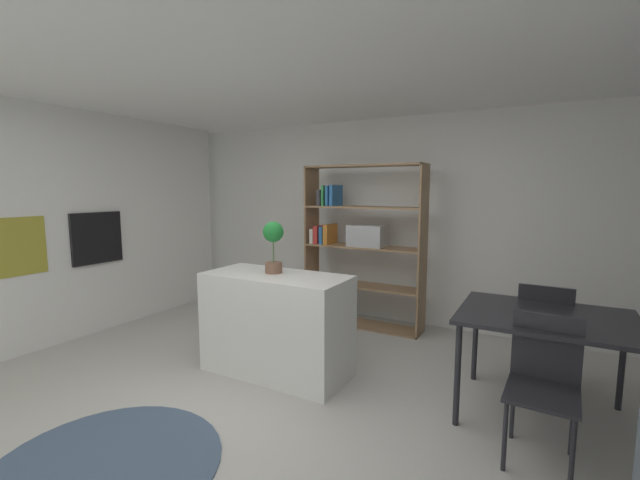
% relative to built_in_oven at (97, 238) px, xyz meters
% --- Properties ---
extents(ground_plane, '(9.31, 9.31, 0.00)m').
position_rel_built_in_oven_xyz_m(ground_plane, '(2.69, -0.50, -1.13)').
color(ground_plane, beige).
extents(ceiling_slab, '(6.77, 5.33, 0.06)m').
position_rel_built_in_oven_xyz_m(ceiling_slab, '(2.69, -0.50, 1.48)').
color(ceiling_slab, white).
rests_on(ceiling_slab, ground_plane).
extents(back_partition, '(6.77, 0.06, 2.58)m').
position_rel_built_in_oven_xyz_m(back_partition, '(2.69, 2.13, 0.16)').
color(back_partition, silver).
rests_on(back_partition, ground_plane).
extents(tall_cabinet_run_left, '(0.61, 4.80, 2.58)m').
position_rel_built_in_oven_xyz_m(tall_cabinet_run_left, '(-0.33, -0.50, 0.16)').
color(tall_cabinet_run_left, white).
rests_on(tall_cabinet_run_left, ground_plane).
extents(built_in_oven, '(0.06, 0.61, 0.60)m').
position_rel_built_in_oven_xyz_m(built_in_oven, '(0.00, 0.00, 0.00)').
color(built_in_oven, black).
rests_on(built_in_oven, ground_plane).
extents(kitchen_island, '(1.34, 0.62, 0.93)m').
position_rel_built_in_oven_xyz_m(kitchen_island, '(2.49, 0.09, -0.67)').
color(kitchen_island, white).
rests_on(kitchen_island, ground_plane).
extents(potted_plant_on_island, '(0.19, 0.19, 0.48)m').
position_rel_built_in_oven_xyz_m(potted_plant_on_island, '(2.43, 0.14, 0.09)').
color(potted_plant_on_island, brown).
rests_on(potted_plant_on_island, kitchen_island).
extents(open_bookshelf, '(1.49, 0.36, 1.99)m').
position_rel_built_in_oven_xyz_m(open_bookshelf, '(2.56, 1.71, -0.09)').
color(open_bookshelf, '#997551').
rests_on(open_bookshelf, ground_plane).
extents(foreground_floor_rug, '(1.39, 1.39, 0.01)m').
position_rel_built_in_oven_xyz_m(foreground_floor_rug, '(2.33, -1.52, -1.13)').
color(foreground_floor_rug, '#475B75').
rests_on(foreground_floor_rug, ground_plane).
extents(dining_table, '(1.18, 0.94, 0.79)m').
position_rel_built_in_oven_xyz_m(dining_table, '(4.65, 0.42, -0.42)').
color(dining_table, '#232328').
rests_on(dining_table, ground_plane).
extents(dining_chair_far, '(0.42, 0.44, 0.92)m').
position_rel_built_in_oven_xyz_m(dining_chair_far, '(4.64, 0.91, -0.59)').
color(dining_chair_far, '#232328').
rests_on(dining_chair_far, ground_plane).
extents(dining_chair_near, '(0.43, 0.46, 0.90)m').
position_rel_built_in_oven_xyz_m(dining_chair_near, '(4.65, -0.08, -0.60)').
color(dining_chair_near, '#232328').
rests_on(dining_chair_near, ground_plane).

